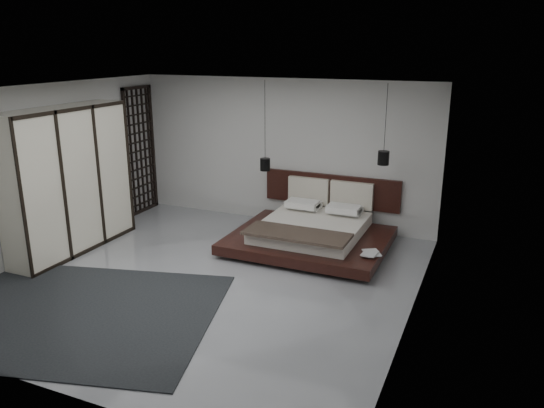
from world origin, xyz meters
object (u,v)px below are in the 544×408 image
at_px(pendant_right, 383,158).
at_px(rug, 64,312).
at_px(bed, 312,231).
at_px(wardrobe, 69,181).
at_px(pendant_left, 265,164).
at_px(lattice_screen, 141,150).

bearing_deg(pendant_right, rug, -129.30).
height_order(bed, wardrobe, wardrobe).
distance_m(pendant_right, rug, 5.42).
distance_m(bed, pendant_left, 1.53).
bearing_deg(pendant_right, wardrobe, -155.63).
bearing_deg(bed, pendant_right, 20.29).
bearing_deg(pendant_left, rug, -105.67).
height_order(pendant_right, rug, pendant_right).
relative_size(pendant_right, wardrobe, 0.54).
xyz_separation_m(lattice_screen, wardrobe, (0.25, -2.30, -0.08)).
height_order(bed, pendant_right, pendant_right).
relative_size(lattice_screen, pendant_left, 1.60).
distance_m(bed, pendant_right, 1.74).
height_order(pendant_left, rug, pendant_left).
relative_size(lattice_screen, bed, 0.99).
relative_size(lattice_screen, wardrobe, 1.04).
xyz_separation_m(bed, wardrobe, (-3.70, -1.77, 0.94)).
distance_m(pendant_left, pendant_right, 2.18).
relative_size(lattice_screen, pendant_right, 1.95).
bearing_deg(wardrobe, lattice_screen, 96.24).
height_order(lattice_screen, wardrobe, lattice_screen).
height_order(lattice_screen, pendant_right, pendant_right).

